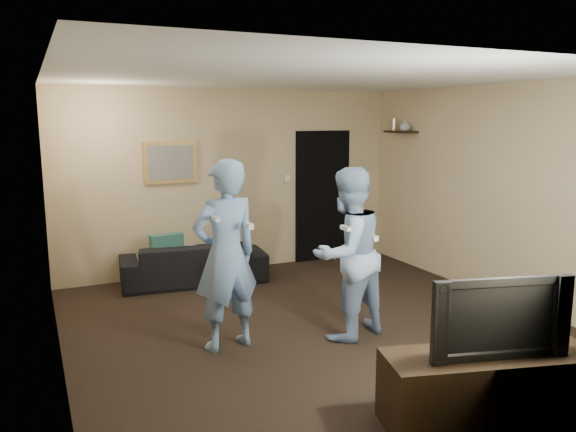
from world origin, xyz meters
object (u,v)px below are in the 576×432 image
tv_console (489,390)px  television (494,314)px  wii_player_right (347,254)px  sofa (194,262)px  wii_player_left (226,255)px

tv_console → television: 0.57m
television → wii_player_right: size_ratio=0.59×
tv_console → wii_player_right: (-0.10, 1.85, 0.61)m
sofa → wii_player_right: size_ratio=1.10×
television → wii_player_left: wii_player_left is taller
sofa → television: 4.49m
sofa → tv_console: size_ratio=1.23×
tv_console → wii_player_left: bearing=136.7°
television → wii_player_right: bearing=108.3°
wii_player_left → wii_player_right: wii_player_left is taller
television → sofa: bearing=118.0°
television → wii_player_left: 2.47m
sofa → television: (0.99, -4.35, 0.55)m
sofa → wii_player_left: 2.36m
tv_console → television: size_ratio=1.51×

